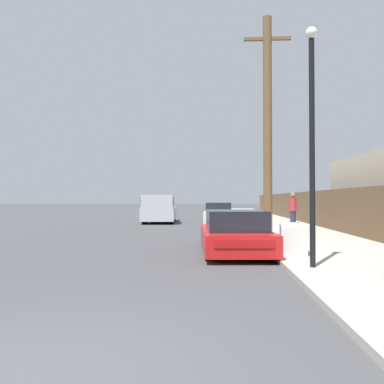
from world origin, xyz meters
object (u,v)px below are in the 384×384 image
car_parked_mid (218,214)px  pedestrian (293,210)px  pickup_truck (159,209)px  street_lamp (312,129)px  discarded_fridge (293,238)px  utility_pole (268,124)px  parked_sports_car_red (234,234)px

car_parked_mid → pedestrian: size_ratio=2.28×
pickup_truck → pedestrian: bearing=138.9°
pickup_truck → street_lamp: (5.82, -16.55, 2.20)m
discarded_fridge → car_parked_mid: (-1.94, 12.45, 0.14)m
utility_pole → pedestrian: 6.05m
pedestrian → utility_pole: bearing=-112.3°
discarded_fridge → street_lamp: street_lamp is taller
parked_sports_car_red → pedestrian: (3.35, 8.01, 0.47)m
parked_sports_car_red → utility_pole: (1.45, 3.38, 3.88)m
parked_sports_car_red → street_lamp: bearing=-64.9°
car_parked_mid → utility_pole: 9.60m
parked_sports_car_red → pickup_truck: size_ratio=0.81×
car_parked_mid → utility_pole: bearing=-77.7°
car_parked_mid → pickup_truck: (-3.93, 1.74, 0.28)m
parked_sports_car_red → car_parked_mid: bearing=88.0°
utility_pole → car_parked_mid: bearing=101.8°
discarded_fridge → pickup_truck: (-5.87, 14.19, 0.42)m
discarded_fridge → parked_sports_car_red: bearing=172.4°
pickup_truck → parked_sports_car_red: bearing=103.1°
utility_pole → pedestrian: size_ratio=4.74×
discarded_fridge → car_parked_mid: size_ratio=0.44×
discarded_fridge → utility_pole: bearing=100.4°
parked_sports_car_red → pickup_truck: (-4.28, 13.74, 0.35)m
car_parked_mid → pedestrian: 5.45m
utility_pole → pedestrian: utility_pole is taller
pickup_truck → discarded_fridge: bearing=108.3°
discarded_fridge → street_lamp: 3.52m
pickup_truck → street_lamp: bearing=105.2°
car_parked_mid → street_lamp: bearing=-82.3°
parked_sports_car_red → car_parked_mid: (-0.35, 12.00, 0.07)m
street_lamp → pedestrian: size_ratio=2.92×
car_parked_mid → utility_pole: utility_pole is taller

